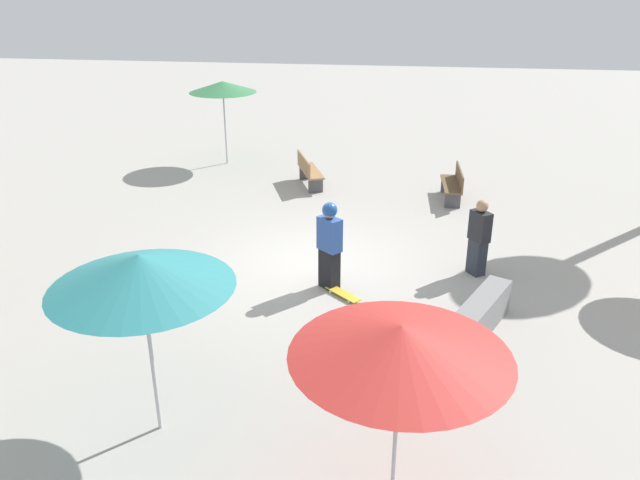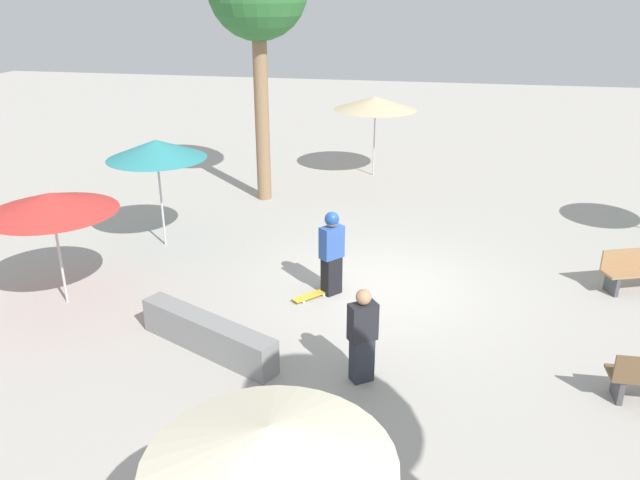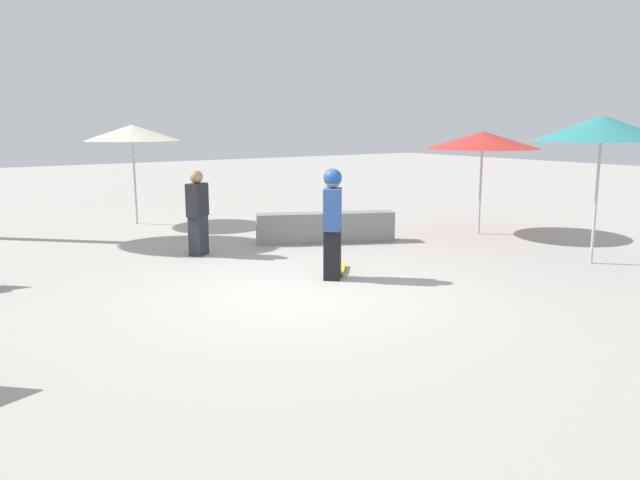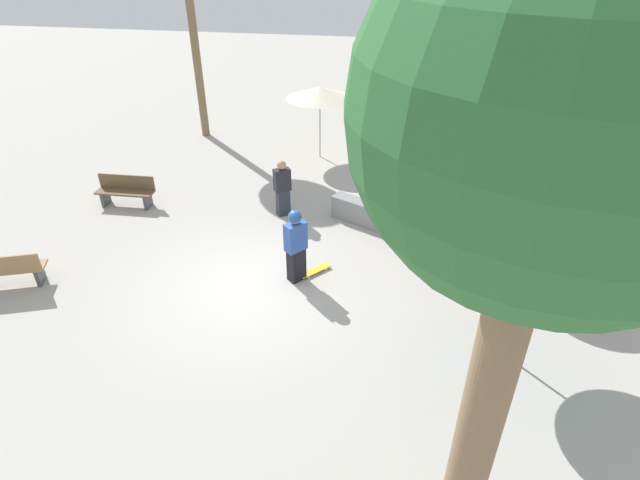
% 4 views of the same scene
% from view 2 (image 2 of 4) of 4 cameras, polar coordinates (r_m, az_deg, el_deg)
% --- Properties ---
extents(ground_plane, '(60.00, 60.00, 0.00)m').
position_cam_2_polar(ground_plane, '(12.81, 5.57, -4.34)').
color(ground_plane, '#ADA8A0').
extents(skater_main, '(0.51, 0.49, 1.72)m').
position_cam_2_polar(skater_main, '(12.15, 1.07, -0.95)').
color(skater_main, black).
rests_on(skater_main, ground_plane).
extents(skateboard, '(0.73, 0.68, 0.07)m').
position_cam_2_polar(skateboard, '(12.31, -0.82, -5.09)').
color(skateboard, gold).
rests_on(skateboard, ground_plane).
extents(concrete_ledge, '(1.58, 2.71, 0.61)m').
position_cam_2_polar(concrete_ledge, '(10.69, -10.24, -8.53)').
color(concrete_ledge, gray).
rests_on(concrete_ledge, ground_plane).
extents(bench_far, '(0.99, 1.65, 0.85)m').
position_cam_2_polar(bench_far, '(14.05, 27.24, -2.47)').
color(bench_far, '#47474C').
rests_on(bench_far, ground_plane).
extents(shade_umbrella_cream, '(2.20, 2.20, 2.35)m').
position_cam_2_polar(shade_umbrella_cream, '(5.46, -4.71, -18.18)').
color(shade_umbrella_cream, '#B7B7BC').
rests_on(shade_umbrella_cream, ground_plane).
extents(shade_umbrella_teal, '(2.24, 2.24, 2.53)m').
position_cam_2_polar(shade_umbrella_teal, '(14.57, -14.75, 8.03)').
color(shade_umbrella_teal, '#B7B7BC').
rests_on(shade_umbrella_teal, ground_plane).
extents(shade_umbrella_red, '(2.39, 2.39, 2.23)m').
position_cam_2_polar(shade_umbrella_red, '(12.40, -23.41, 3.15)').
color(shade_umbrella_red, '#B7B7BC').
rests_on(shade_umbrella_red, ground_plane).
extents(shade_umbrella_tan, '(2.62, 2.62, 2.53)m').
position_cam_2_polar(shade_umbrella_tan, '(19.97, 5.09, 12.36)').
color(shade_umbrella_tan, '#B7B7BC').
rests_on(shade_umbrella_tan, ground_plane).
extents(bystander_watching, '(0.44, 0.48, 1.56)m').
position_cam_2_polar(bystander_watching, '(9.59, 3.89, -8.75)').
color(bystander_watching, '#282D38').
rests_on(bystander_watching, ground_plane).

